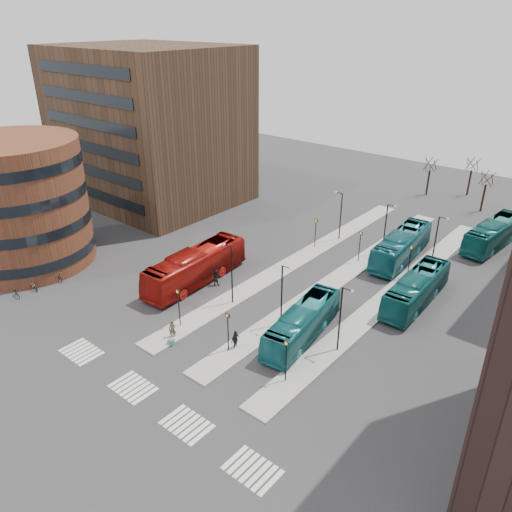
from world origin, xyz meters
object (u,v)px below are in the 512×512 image
Objects in this scene: red_bus at (196,266)px; bicycle_near at (17,293)px; commuter_c at (302,327)px; teal_bus_d at (494,234)px; teal_bus_b at (401,246)px; teal_bus_c at (416,289)px; traveller at (172,329)px; teal_bus_a at (303,323)px; bicycle_far at (57,276)px; bicycle_mid at (33,286)px; commuter_b at (235,340)px; commuter_a at (216,277)px; suitcase at (171,342)px.

red_bus reaches higher than bicycle_near.
teal_bus_d is at bearing -171.55° from commuter_c.
commuter_c is (14.21, -0.77, -1.05)m from red_bus.
teal_bus_b is 1.08× the size of teal_bus_c.
traveller is at bearing -58.98° from red_bus.
teal_bus_c is 12.84m from commuter_c.
teal_bus_d is (7.03, 10.64, -0.04)m from teal_bus_b.
teal_bus_a is at bearing -115.40° from teal_bus_c.
teal_bus_d is 6.27× the size of bicycle_far.
commuter_c is at bearing -94.37° from teal_bus_b.
traveller is at bearing -82.30° from bicycle_mid.
teal_bus_d is at bearing -20.22° from commuter_b.
teal_bus_c is 0.95× the size of teal_bus_d.
teal_bus_d is 41.09m from traveller.
commuter_b reaches higher than commuter_a.
commuter_a is at bearing -118.54° from teal_bus_d.
commuter_b is at bearing -32.27° from red_bus.
commuter_a is (-4.43, 10.21, 0.57)m from suitcase.
teal_bus_b is at bearing -43.83° from bicycle_mid.
teal_bus_a is at bearing 60.59° from commuter_c.
commuter_a is at bearing -34.12° from bicycle_near.
teal_bus_b is at bearing -118.12° from teal_bus_d.
traveller reaches higher than commuter_c.
commuter_b is (5.32, 2.33, 0.03)m from traveller.
suitcase is 18.15m from bicycle_far.
teal_bus_a is (14.51, -1.14, -0.34)m from red_bus.
bicycle_far is at bearing -3.90° from bicycle_mid.
teal_bus_a reaches higher than bicycle_far.
teal_bus_a is 31.46m from teal_bus_d.
red_bus is at bearing -71.51° from commuter_c.
bicycle_near is (-18.15, -4.50, 0.12)m from suitcase.
bicycle_far reaches higher than bicycle_near.
teal_bus_d is at bearing -144.57° from commuter_a.
red_bus is 2.44m from commuter_a.
red_bus is 1.07× the size of teal_bus_b.
teal_bus_c is at bearing -60.53° from teal_bus_b.
teal_bus_d reaches higher than teal_bus_a.
commuter_a is 12.28m from commuter_c.
bicycle_mid is at bearing -123.05° from teal_bus_d.
red_bus is at bearing 104.01° from suitcase.
bicycle_far reaches higher than bicycle_mid.
teal_bus_a is 6.80× the size of bicycle_near.
commuter_b is 23.54m from bicycle_mid.
bicycle_near is at bearing 26.30° from commuter_a.
suitcase is 11.14m from commuter_a.
commuter_a reaches higher than bicycle_near.
teal_bus_a is at bearing 2.36° from traveller.
commuter_c is at bearing -54.38° from bicycle_near.
bicycle_near is at bearing -132.57° from teal_bus_b.
commuter_c is (3.10, 5.37, -0.11)m from commuter_b.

